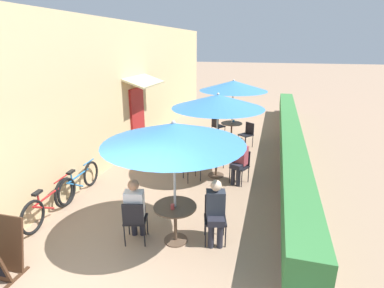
{
  "coord_description": "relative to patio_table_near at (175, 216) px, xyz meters",
  "views": [
    {
      "loc": [
        2.14,
        -2.5,
        3.51
      ],
      "look_at": [
        0.15,
        4.73,
        1.0
      ],
      "focal_mm": 28.0,
      "sensor_mm": 36.0,
      "label": 1
    }
  ],
  "objects": [
    {
      "name": "cafe_facade_wall",
      "position": [
        -3.13,
        5.41,
        1.56
      ],
      "size": [
        0.98,
        15.1,
        4.2
      ],
      "color": "#D6B784",
      "rests_on": "ground_plane"
    },
    {
      "name": "planter_hedge",
      "position": [
        2.17,
        5.44,
        0.0
      ],
      "size": [
        0.6,
        14.1,
        1.01
      ],
      "color": "gray",
      "rests_on": "ground_plane"
    },
    {
      "name": "patio_table_near",
      "position": [
        0.0,
        0.0,
        0.0
      ],
      "size": [
        0.78,
        0.78,
        0.73
      ],
      "color": "brown",
      "rests_on": "ground_plane"
    },
    {
      "name": "patio_umbrella_near",
      "position": [
        0.0,
        0.0,
        1.57
      ],
      "size": [
        2.42,
        2.42,
        2.33
      ],
      "color": "#B7B7BC",
      "rests_on": "ground_plane"
    },
    {
      "name": "cafe_chair_near_left",
      "position": [
        -0.69,
        -0.26,
        -0.02
      ],
      "size": [
        0.49,
        0.49,
        0.87
      ],
      "rotation": [
        0.0,
        0.0,
        6.54
      ],
      "color": "black",
      "rests_on": "ground_plane"
    },
    {
      "name": "seated_patron_near_left",
      "position": [
        -0.72,
        -0.15,
        0.15
      ],
      "size": [
        0.41,
        0.47,
        1.25
      ],
      "rotation": [
        0.0,
        0.0,
        6.54
      ],
      "color": "#23232D",
      "rests_on": "ground_plane"
    },
    {
      "name": "cafe_chair_near_right",
      "position": [
        0.69,
        0.26,
        -0.02
      ],
      "size": [
        0.49,
        0.49,
        0.87
      ],
      "rotation": [
        0.0,
        0.0,
        9.68
      ],
      "color": "black",
      "rests_on": "ground_plane"
    },
    {
      "name": "seated_patron_near_right",
      "position": [
        0.72,
        0.15,
        0.15
      ],
      "size": [
        0.41,
        0.47,
        1.25
      ],
      "rotation": [
        0.0,
        0.0,
        9.68
      ],
      "color": "#23232D",
      "rests_on": "ground_plane"
    },
    {
      "name": "coffee_cup_near",
      "position": [
        -0.01,
        -0.11,
        0.24
      ],
      "size": [
        0.07,
        0.07,
        0.09
      ],
      "color": "#B73D3D",
      "rests_on": "patio_table_near"
    },
    {
      "name": "patio_table_mid",
      "position": [
        0.17,
        3.08,
        0.0
      ],
      "size": [
        0.78,
        0.78,
        0.73
      ],
      "color": "brown",
      "rests_on": "ground_plane"
    },
    {
      "name": "patio_umbrella_mid",
      "position": [
        0.17,
        3.08,
        1.57
      ],
      "size": [
        2.42,
        2.42,
        2.33
      ],
      "color": "#B7B7BC",
      "rests_on": "ground_plane"
    },
    {
      "name": "cafe_chair_mid_left",
      "position": [
        0.87,
        2.87,
        -0.02
      ],
      "size": [
        0.52,
        0.52,
        0.87
      ],
      "rotation": [
        0.0,
        0.0,
        9.02
      ],
      "color": "black",
      "rests_on": "ground_plane"
    },
    {
      "name": "seated_patron_mid_left",
      "position": [
        0.82,
        2.77,
        0.15
      ],
      "size": [
        0.45,
        0.49,
        1.25
      ],
      "rotation": [
        0.0,
        0.0,
        9.02
      ],
      "color": "#23232D",
      "rests_on": "ground_plane"
    },
    {
      "name": "cafe_chair_mid_right",
      "position": [
        -0.0,
        3.8,
        -0.02
      ],
      "size": [
        0.45,
        0.45,
        0.87
      ],
      "rotation": [
        0.0,
        0.0,
        11.12
      ],
      "color": "black",
      "rests_on": "ground_plane"
    },
    {
      "name": "cafe_chair_mid_back",
      "position": [
        -0.37,
        2.58,
        -0.02
      ],
      "size": [
        0.56,
        0.56,
        0.87
      ],
      "rotation": [
        0.0,
        0.0,
        13.21
      ],
      "color": "black",
      "rests_on": "ground_plane"
    },
    {
      "name": "coffee_cup_mid",
      "position": [
        0.09,
        3.12,
        0.24
      ],
      "size": [
        0.07,
        0.07,
        0.09
      ],
      "color": "#B73D3D",
      "rests_on": "patio_table_mid"
    },
    {
      "name": "patio_table_far",
      "position": [
        0.13,
        6.24,
        0.0
      ],
      "size": [
        0.78,
        0.78,
        0.73
      ],
      "color": "brown",
      "rests_on": "ground_plane"
    },
    {
      "name": "patio_umbrella_far",
      "position": [
        0.13,
        6.24,
        1.57
      ],
      "size": [
        2.42,
        2.42,
        2.33
      ],
      "color": "#B7B7BC",
      "rests_on": "ground_plane"
    },
    {
      "name": "cafe_chair_far_left",
      "position": [
        0.75,
        5.85,
        -0.02
      ],
      "size": [
        0.56,
        0.56,
        0.87
      ],
      "rotation": [
        0.0,
        0.0,
        8.76
      ],
      "color": "black",
      "rests_on": "ground_plane"
    },
    {
      "name": "cafe_chair_far_right",
      "position": [
        -0.5,
        6.63,
        -0.02
      ],
      "size": [
        0.56,
        0.56,
        0.87
      ],
      "rotation": [
        0.0,
        0.0,
        11.9
      ],
      "color": "black",
      "rests_on": "ground_plane"
    },
    {
      "name": "coffee_cup_far",
      "position": [
        0.17,
        6.39,
        0.24
      ],
      "size": [
        0.07,
        0.07,
        0.09
      ],
      "color": "teal",
      "rests_on": "patio_table_far"
    },
    {
      "name": "bicycle_leaning",
      "position": [
        -2.78,
        0.02,
        -0.18
      ],
      "size": [
        0.19,
        1.7,
        0.77
      ],
      "rotation": [
        0.0,
        0.0,
        0.07
      ],
      "color": "black",
      "rests_on": "ground_plane"
    },
    {
      "name": "bicycle_second",
      "position": [
        -2.83,
        1.12,
        -0.2
      ],
      "size": [
        0.13,
        1.67,
        0.74
      ],
      "rotation": [
        0.0,
        0.0,
        0.04
      ],
      "color": "black",
      "rests_on": "ground_plane"
    }
  ]
}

